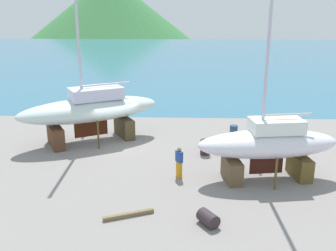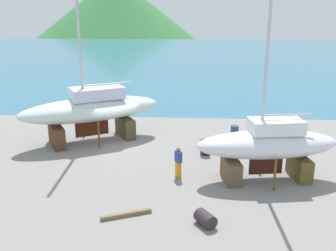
% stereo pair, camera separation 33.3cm
% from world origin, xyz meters
% --- Properties ---
extents(ground_plane, '(44.67, 44.67, 0.00)m').
position_xyz_m(ground_plane, '(0.00, -4.61, 0.00)').
color(ground_plane, gray).
extents(sea_water, '(159.43, 77.67, 0.01)m').
position_xyz_m(sea_water, '(0.00, 45.39, 0.00)').
color(sea_water, teal).
rests_on(sea_water, ground).
extents(headland_hill, '(102.53, 102.53, 39.06)m').
position_xyz_m(headland_hill, '(-22.92, 124.37, 0.00)').
color(headland_hill, '#39783F').
rests_on(headland_hill, ground).
extents(sailboat_small_center, '(7.54, 3.45, 10.76)m').
position_xyz_m(sailboat_small_center, '(8.60, -4.80, 1.88)').
color(sailboat_small_center, brown).
rests_on(sailboat_small_center, ground).
extents(sailboat_large_starboard, '(9.53, 7.02, 13.29)m').
position_xyz_m(sailboat_large_starboard, '(-1.80, 0.68, 2.15)').
color(sailboat_large_starboard, '#553321').
rests_on(sailboat_large_starboard, ground).
extents(worker, '(0.42, 0.50, 1.67)m').
position_xyz_m(worker, '(4.06, -4.84, 0.86)').
color(worker, orange).
rests_on(worker, ground).
extents(barrel_by_slipway, '(0.98, 1.07, 0.59)m').
position_xyz_m(barrel_by_slipway, '(5.31, -9.47, 0.29)').
color(barrel_by_slipway, '#30272A').
rests_on(barrel_by_slipway, ground).
extents(barrel_rust_mid, '(0.68, 0.68, 0.92)m').
position_xyz_m(barrel_rust_mid, '(5.59, -1.48, 0.46)').
color(barrel_rust_mid, '#312227').
rests_on(barrel_rust_mid, ground).
extents(barrel_rust_near, '(0.53, 0.53, 0.95)m').
position_xyz_m(barrel_rust_near, '(7.66, 1.46, 0.47)').
color(barrel_rust_near, navy).
rests_on(barrel_rust_near, ground).
extents(timber_short_cross, '(2.11, 1.01, 0.17)m').
position_xyz_m(timber_short_cross, '(1.96, -8.96, 0.09)').
color(timber_short_cross, brown).
rests_on(timber_short_cross, ground).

